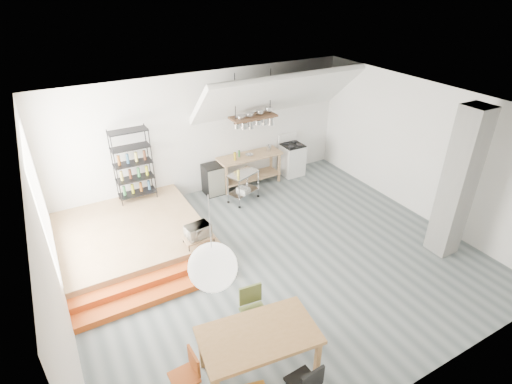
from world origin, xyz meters
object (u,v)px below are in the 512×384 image
mini_fridge (213,179)px  rolling_cart (243,183)px  stove (292,159)px  dining_table (259,338)px

mini_fridge → rolling_cart: bearing=-54.4°
stove → dining_table: size_ratio=0.65×
dining_table → rolling_cart: (2.19, 4.66, -0.20)m
stove → rolling_cart: stove is taller
stove → mini_fridge: size_ratio=1.42×
stove → dining_table: bearing=-127.8°
rolling_cart → dining_table: bearing=-135.9°
stove → rolling_cart: (-1.97, -0.70, 0.04)m
rolling_cart → mini_fridge: bearing=104.8°
stove → rolling_cart: bearing=-160.5°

